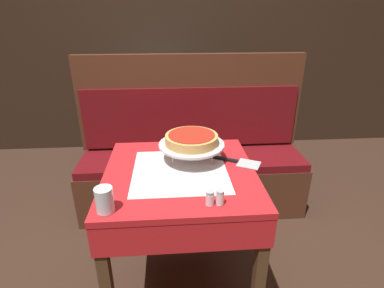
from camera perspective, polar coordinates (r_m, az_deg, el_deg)
The scene contains 13 objects.
ground_plane at distance 1.98m, azimuth -1.90°, elevation -24.75°, with size 14.00×14.00×0.00m, color #382319.
dining_table_front at distance 1.55m, azimuth -2.23°, elevation -8.67°, with size 0.75×0.75×0.76m.
dining_table_rear at distance 3.04m, azimuth -6.29°, elevation 7.75°, with size 0.68×0.68×0.77m.
booth_bench at distance 2.39m, azimuth 0.02°, elevation -4.31°, with size 1.73×0.45×1.20m.
back_wall_panel at distance 3.39m, azimuth -3.88°, elevation 19.01°, with size 6.00×0.04×2.40m, color black.
pizza_pan_stand at distance 1.56m, azimuth -0.08°, elevation -0.23°, with size 0.34×0.34×0.10m.
deep_dish_pizza at distance 1.55m, azimuth -0.08°, elevation 0.97°, with size 0.27×0.27×0.05m.
pizza_server at distance 1.59m, azimuth 8.16°, elevation -3.26°, with size 0.29×0.19×0.01m.
water_glass_near at distance 1.23m, azimuth -16.34°, elevation -10.17°, with size 0.07×0.07×0.10m.
salt_shaker at distance 1.24m, azimuth 3.42°, elevation -10.25°, with size 0.03×0.03×0.06m.
pepper_shaker at distance 1.24m, azimuth 5.37°, elevation -10.12°, with size 0.03×0.03×0.06m.
napkin_holder at distance 1.78m, azimuth -0.70°, elevation 1.41°, with size 0.10×0.05×0.09m.
condiment_caddy at distance 2.94m, azimuth -6.96°, elevation 10.50°, with size 0.11×0.11×0.17m.
Camera 1 is at (-0.04, -1.31, 1.48)m, focal length 28.00 mm.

